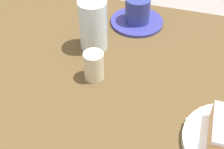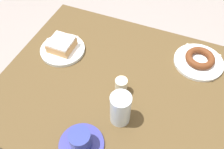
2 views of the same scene
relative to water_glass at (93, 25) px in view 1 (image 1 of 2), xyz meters
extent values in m
cube|color=brown|center=(0.05, 0.13, -0.09)|extent=(1.14, 0.76, 0.04)
cylinder|color=silver|center=(0.00, 0.00, 0.00)|extent=(0.07, 0.07, 0.13)
cylinder|color=navy|center=(-0.08, -0.14, -0.06)|extent=(0.15, 0.15, 0.01)
cylinder|color=navy|center=(-0.08, -0.14, -0.02)|extent=(0.07, 0.07, 0.07)
cylinder|color=black|center=(-0.08, -0.14, 0.01)|extent=(0.06, 0.06, 0.00)
cylinder|color=beige|center=(-0.04, 0.11, -0.03)|extent=(0.05, 0.05, 0.07)
camera|label=1|loc=(-0.23, 0.61, 0.44)|focal=50.35mm
camera|label=2|loc=(0.13, -0.38, 0.69)|focal=38.06mm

